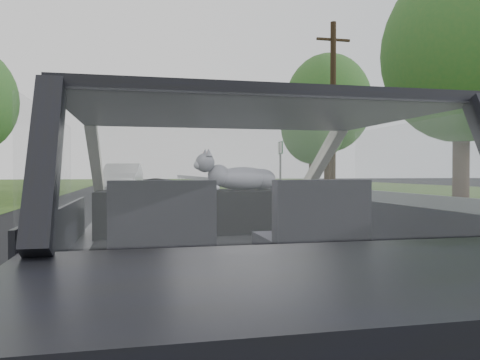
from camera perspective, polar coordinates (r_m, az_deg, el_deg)
name	(u,v)px	position (r m, az deg, el deg)	size (l,w,h in m)	color
subject_car	(229,242)	(2.71, -1.30, -7.60)	(1.80, 4.00, 1.45)	black
dashboard	(212,211)	(3.30, -3.39, -3.85)	(1.58, 0.45, 0.30)	black
driver_seat	(161,222)	(2.35, -9.56, -5.11)	(0.50, 0.72, 0.42)	black
passenger_seat	(314,219)	(2.52, 8.98, -4.70)	(0.50, 0.72, 0.42)	black
steering_wheel	(156,205)	(2.97, -10.16, -3.07)	(0.36, 0.36, 0.04)	black
cat	(243,177)	(3.29, 0.41, 0.37)	(0.63, 0.20, 0.28)	gray
guardrail	(309,191)	(13.52, 8.46, -1.32)	(0.05, 90.00, 0.32)	gray
other_car	(123,179)	(23.90, -14.12, 0.13)	(1.85, 4.68, 1.54)	silver
highway_sign	(280,167)	(24.61, 4.94, 1.55)	(0.11, 1.08, 2.71)	#0F5222
utility_pole	(333,110)	(20.61, 11.27, 8.34)	(0.24, 0.24, 7.52)	#2D2217
tree_0	(462,88)	(16.88, 25.40, 10.12)	(5.05, 5.05, 7.65)	#2A5C27
tree_2	(313,142)	(28.77, 8.87, 4.60)	(3.87, 3.87, 5.86)	#2A5C27
tree_3	(328,123)	(34.10, 10.68, 6.89)	(6.10, 6.10, 9.25)	#2A5C27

